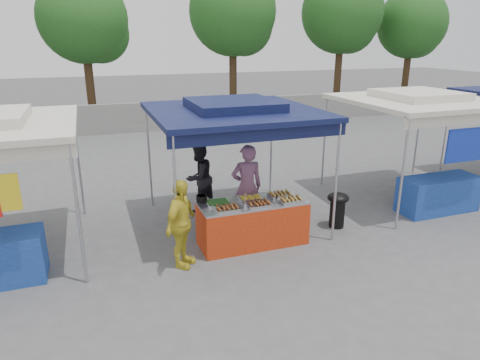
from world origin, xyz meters
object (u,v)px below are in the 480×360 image
object	(u,v)px
vendor_table	(253,223)
wok_burner	(338,207)
helper_man	(199,177)
customer_person	(181,224)
cooking_pot	(202,199)
vendor_woman	(247,187)

from	to	relation	value
vendor_table	wok_burner	distance (m)	1.92
vendor_table	helper_man	distance (m)	2.05
helper_man	customer_person	distance (m)	2.51
cooking_pot	helper_man	world-z (taller)	helper_man
vendor_table	vendor_woman	distance (m)	0.87
vendor_table	helper_man	xyz separation A→B (m)	(-0.52, 1.95, 0.35)
vendor_woman	cooking_pot	bearing A→B (deg)	26.75
helper_man	customer_person	size ratio (longest dim) A/B	1.00
vendor_table	cooking_pot	world-z (taller)	cooking_pot
cooking_pot	vendor_table	bearing A→B (deg)	-19.65
vendor_table	cooking_pot	bearing A→B (deg)	160.35
helper_man	customer_person	xyz separation A→B (m)	(-0.91, -2.33, -0.00)
vendor_woman	customer_person	xyz separation A→B (m)	(-1.59, -1.11, -0.10)
vendor_table	wok_burner	world-z (taller)	vendor_table
helper_man	cooking_pot	bearing A→B (deg)	42.82
wok_burner	helper_man	world-z (taller)	helper_man
vendor_table	customer_person	world-z (taller)	customer_person
vendor_table	vendor_woman	world-z (taller)	vendor_woman
cooking_pot	vendor_woman	bearing A→B (deg)	21.65
wok_burner	vendor_woman	xyz separation A→B (m)	(-1.76, 0.62, 0.43)
vendor_woman	customer_person	size ratio (longest dim) A/B	1.13
wok_burner	vendor_woman	world-z (taller)	vendor_woman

